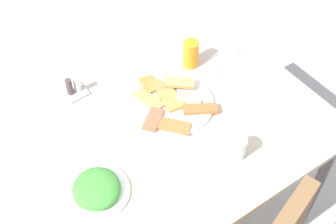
# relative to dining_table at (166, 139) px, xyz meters

# --- Properties ---
(ground_plane) EXTENTS (6.00, 6.00, 0.00)m
(ground_plane) POSITION_rel_dining_table_xyz_m (0.00, 0.00, -0.67)
(ground_plane) COLOR #B8B4AB
(dining_table) EXTENTS (1.19, 0.91, 0.75)m
(dining_table) POSITION_rel_dining_table_xyz_m (0.00, 0.00, 0.00)
(dining_table) COLOR beige
(dining_table) RESTS_ON ground_plane
(pide_platter) EXTENTS (0.34, 0.35, 0.04)m
(pide_platter) POSITION_rel_dining_table_xyz_m (-0.08, -0.08, 0.09)
(pide_platter) COLOR white
(pide_platter) RESTS_ON dining_table
(salad_plate_greens) EXTENTS (0.22, 0.22, 0.06)m
(salad_plate_greens) POSITION_rel_dining_table_xyz_m (0.36, 0.11, 0.10)
(salad_plate_greens) COLOR white
(salad_plate_greens) RESTS_ON dining_table
(soda_can) EXTENTS (0.09, 0.09, 0.12)m
(soda_can) POSITION_rel_dining_table_xyz_m (-0.28, -0.22, 0.14)
(soda_can) COLOR orange
(soda_can) RESTS_ON dining_table
(drinking_glass) EXTENTS (0.07, 0.07, 0.09)m
(drinking_glass) POSITION_rel_dining_table_xyz_m (-0.13, 0.25, 0.12)
(drinking_glass) COLOR silver
(drinking_glass) RESTS_ON dining_table
(paper_napkin) EXTENTS (0.18, 0.18, 0.00)m
(paper_napkin) POSITION_rel_dining_table_xyz_m (-0.43, -0.15, 0.08)
(paper_napkin) COLOR white
(paper_napkin) RESTS_ON dining_table
(fork) EXTENTS (0.16, 0.05, 0.00)m
(fork) POSITION_rel_dining_table_xyz_m (-0.43, -0.17, 0.08)
(fork) COLOR silver
(fork) RESTS_ON paper_napkin
(spoon) EXTENTS (0.17, 0.05, 0.00)m
(spoon) POSITION_rel_dining_table_xyz_m (-0.43, -0.13, 0.08)
(spoon) COLOR silver
(spoon) RESTS_ON paper_napkin
(condiment_caddy) EXTENTS (0.10, 0.10, 0.09)m
(condiment_caddy) POSITION_rel_dining_table_xyz_m (0.21, -0.35, 0.10)
(condiment_caddy) COLOR #B2B2B7
(condiment_caddy) RESTS_ON dining_table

